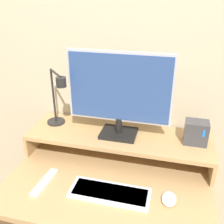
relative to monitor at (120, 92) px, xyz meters
name	(u,v)px	position (x,y,z in m)	size (l,w,h in m)	color
wall_back	(128,53)	(0.00, 0.20, 0.16)	(6.00, 0.05, 2.50)	beige
desk	(110,208)	(0.00, -0.20, -0.60)	(1.01, 0.72, 0.71)	tan
monitor_shelf	(119,137)	(0.00, 0.01, -0.27)	(1.01, 0.32, 0.14)	tan
monitor	(120,92)	(0.00, 0.00, 0.00)	(0.55, 0.15, 0.46)	black
desk_lamp	(58,100)	(-0.35, 0.00, -0.08)	(0.19, 0.19, 0.34)	black
router_dock	(196,132)	(0.40, 0.02, -0.19)	(0.12, 0.09, 0.12)	#3D3D42
keyboard	(110,193)	(0.03, -0.32, -0.38)	(0.38, 0.14, 0.02)	silver
mouse	(169,199)	(0.30, -0.30, -0.37)	(0.07, 0.10, 0.03)	white
remote_control	(45,182)	(-0.30, -0.33, -0.38)	(0.06, 0.20, 0.02)	white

